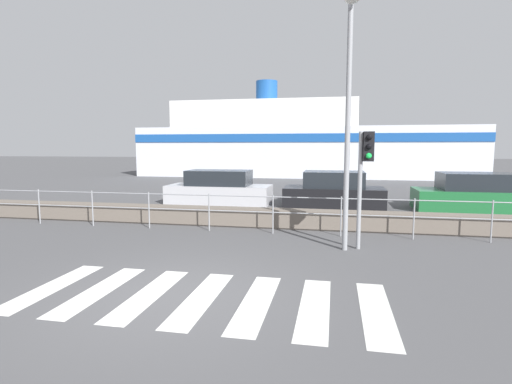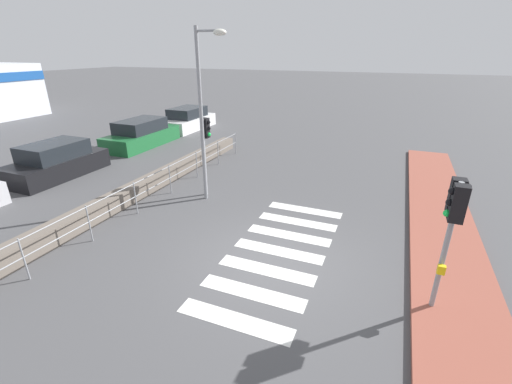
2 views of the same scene
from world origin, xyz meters
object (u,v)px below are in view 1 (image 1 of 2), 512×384
parked_car_silver (219,189)px  parked_car_green (477,195)px  ferry_boat (296,144)px  parked_car_black (334,192)px  traffic_light_far (365,163)px  streetlamp (349,98)px

parked_car_silver → parked_car_green: bearing=0.0°
ferry_boat → parked_car_black: ferry_boat is taller
traffic_light_far → parked_car_green: traffic_light_far is taller
parked_car_silver → parked_car_black: (4.80, 0.00, 0.00)m
streetlamp → parked_car_green: 9.16m
parked_car_silver → parked_car_black: size_ratio=1.11×
traffic_light_far → parked_car_black: size_ratio=0.70×
ferry_boat → parked_car_silver: bearing=-95.2°
streetlamp → parked_car_silver: size_ratio=1.27×
parked_car_silver → parked_car_green: size_ratio=0.98×
traffic_light_far → streetlamp: 1.56m
ferry_boat → parked_car_black: 17.99m
traffic_light_far → parked_car_silver: size_ratio=0.63×
parked_car_black → parked_car_green: size_ratio=0.88×
streetlamp → parked_car_green: size_ratio=1.25×
traffic_light_far → streetlamp: (-0.42, -0.35, 1.46)m
parked_car_green → parked_car_black: bearing=180.0°
traffic_light_far → parked_car_green: 8.29m
streetlamp → parked_car_green: streetlamp is taller
streetlamp → parked_car_black: (-0.29, 7.09, -2.88)m
traffic_light_far → streetlamp: size_ratio=0.49×
streetlamp → parked_car_black: streetlamp is taller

